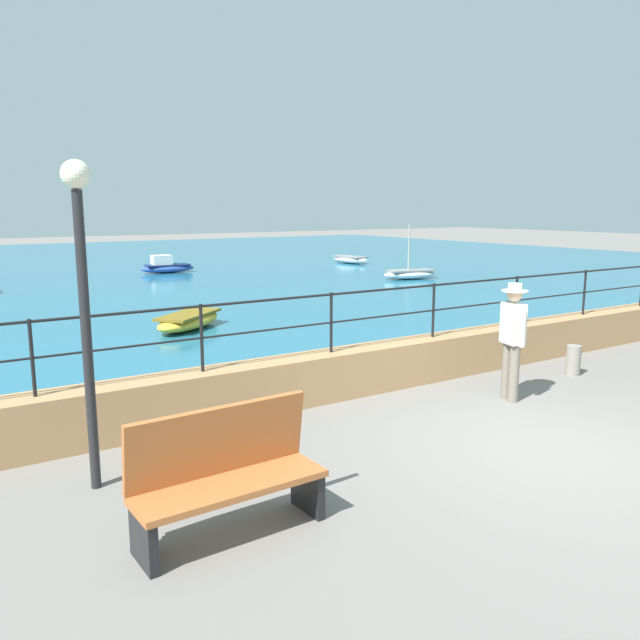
# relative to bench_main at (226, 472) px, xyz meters

# --- Properties ---
(ground_plane) EXTENTS (120.00, 120.00, 0.00)m
(ground_plane) POSITION_rel_bench_main_xyz_m (4.02, -0.39, -0.56)
(ground_plane) COLOR slate
(promenade_wall) EXTENTS (20.00, 0.56, 0.70)m
(promenade_wall) POSITION_rel_bench_main_xyz_m (4.02, 2.81, -0.21)
(promenade_wall) COLOR tan
(promenade_wall) RESTS_ON ground
(railing) EXTENTS (18.44, 0.04, 0.90)m
(railing) POSITION_rel_bench_main_xyz_m (4.02, 2.81, 0.77)
(railing) COLOR black
(railing) RESTS_ON promenade_wall
(lake_water) EXTENTS (64.00, 44.32, 0.06)m
(lake_water) POSITION_rel_bench_main_xyz_m (4.02, 25.45, -0.53)
(lake_water) COLOR #236B89
(lake_water) RESTS_ON ground
(bench_main) EXTENTS (1.72, 0.61, 1.13)m
(bench_main) POSITION_rel_bench_main_xyz_m (0.00, 0.00, 0.00)
(bench_main) COLOR #B76633
(bench_main) RESTS_ON ground
(person_walking) EXTENTS (0.38, 0.55, 1.75)m
(person_walking) POSITION_rel_bench_main_xyz_m (5.16, 1.25, 0.42)
(person_walking) COLOR slate
(person_walking) RESTS_ON ground
(lamp_post) EXTENTS (0.28, 0.28, 3.28)m
(lamp_post) POSITION_rel_bench_main_xyz_m (-0.76, 1.55, 1.63)
(lamp_post) COLOR #232326
(lamp_post) RESTS_ON ground
(bollard) EXTENTS (0.24, 0.24, 0.51)m
(bollard) POSITION_rel_bench_main_xyz_m (7.20, 1.62, -0.30)
(bollard) COLOR gray
(bollard) RESTS_ON ground
(boat_1) EXTENTS (2.35, 1.03, 0.76)m
(boat_1) POSITION_rel_bench_main_xyz_m (7.00, 21.32, -0.23)
(boat_1) COLOR #2D4C9E
(boat_1) RESTS_ON lake_water
(boat_2) EXTENTS (1.16, 2.39, 0.36)m
(boat_2) POSITION_rel_bench_main_xyz_m (16.29, 20.79, -0.30)
(boat_2) COLOR white
(boat_2) RESTS_ON lake_water
(boat_3) EXTENTS (2.35, 2.16, 0.36)m
(boat_3) POSITION_rel_bench_main_xyz_m (3.12, 8.87, -0.30)
(boat_3) COLOR gold
(boat_3) RESTS_ON lake_water
(boat_4) EXTENTS (2.43, 1.34, 2.11)m
(boat_4) POSITION_rel_bench_main_xyz_m (14.20, 13.85, -0.30)
(boat_4) COLOR white
(boat_4) RESTS_ON lake_water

